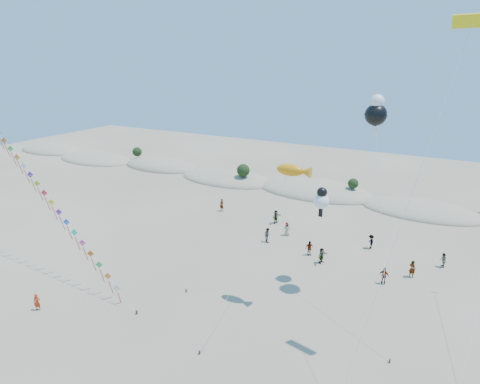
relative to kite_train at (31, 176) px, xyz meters
name	(u,v)px	position (x,y,z in m)	size (l,w,h in m)	color
ground	(100,379)	(18.25, -9.55, -9.23)	(160.00, 160.00, 0.00)	#7D6F56
dune_ridge	(320,192)	(19.30, 35.58, -9.12)	(145.30, 11.49, 5.57)	gray
kite_train	(31,176)	(0.00, 0.00, 0.00)	(29.26, 5.62, 18.27)	#3F2D1E
fish_kite	(294,171)	(25.86, 5.16, 2.68)	(4.54, 10.12, 12.44)	#3F2D1E
cartoon_kite_low	(321,200)	(26.92, 9.82, -1.03)	(10.56, 8.72, 9.37)	#3F2D1E
cartoon_kite_high	(376,112)	(30.91, 9.95, 7.08)	(5.25, 9.65, 17.74)	#3F2D1E
parafoil_kite	(470,30)	(36.64, 3.87, 12.76)	(5.08, 9.61, 22.89)	#3F2D1E
flyer_foreground	(37,302)	(7.61, -6.40, -8.46)	(0.56, 0.37, 1.54)	red
beachgoers	(334,242)	(26.69, 16.97, -8.39)	(33.35, 9.93, 1.79)	slate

